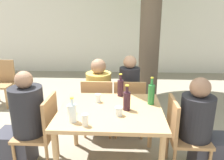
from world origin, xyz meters
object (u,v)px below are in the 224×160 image
(person_seated_2, at_px, (100,97))
(patio_chair_4, at_px, (2,80))
(dining_table_front, at_px, (111,116))
(wine_bottle_0, at_px, (121,87))
(drinking_glass_2, at_px, (98,98))
(person_seated_0, at_px, (23,125))
(patio_chair_1, at_px, (181,132))
(drinking_glass_0, at_px, (71,109))
(patio_chair_2, at_px, (98,104))
(person_seated_1, at_px, (203,131))
(drinking_glass_1, at_px, (119,111))
(patio_chair_0, at_px, (42,128))
(patio_chair_3, at_px, (129,105))
(drinking_glass_3, at_px, (85,120))
(wine_bottle_2, at_px, (127,100))
(water_bottle_1, at_px, (73,112))
(person_seated_3, at_px, (129,97))
(green_bottle_3, at_px, (151,94))

(person_seated_2, bearing_deg, patio_chair_4, -23.26)
(dining_table_front, height_order, wine_bottle_0, wine_bottle_0)
(drinking_glass_2, bearing_deg, person_seated_0, -167.23)
(patio_chair_1, height_order, drinking_glass_2, patio_chair_1)
(dining_table_front, relative_size, drinking_glass_0, 13.23)
(wine_bottle_0, xyz_separation_m, drinking_glass_0, (-0.52, -0.54, -0.07))
(patio_chair_2, height_order, patio_chair_4, same)
(person_seated_1, xyz_separation_m, wine_bottle_0, (-0.94, 0.42, 0.36))
(wine_bottle_0, bearing_deg, patio_chair_1, -30.58)
(wine_bottle_0, xyz_separation_m, drinking_glass_1, (-0.01, -0.57, -0.07))
(dining_table_front, distance_m, patio_chair_0, 0.83)
(dining_table_front, bearing_deg, person_seated_0, -180.00)
(patio_chair_3, relative_size, patio_chair_4, 1.00)
(patio_chair_2, xyz_separation_m, drinking_glass_3, (0.01, -1.11, 0.32))
(drinking_glass_1, bearing_deg, patio_chair_3, 81.15)
(patio_chair_0, distance_m, drinking_glass_3, 0.77)
(patio_chair_4, xyz_separation_m, person_seated_0, (1.26, -1.85, 0.04))
(patio_chair_4, height_order, wine_bottle_2, wine_bottle_2)
(wine_bottle_2, relative_size, drinking_glass_1, 3.08)
(person_seated_0, distance_m, water_bottle_1, 0.82)
(dining_table_front, xyz_separation_m, person_seated_2, (-0.23, 0.96, -0.15))
(wine_bottle_2, relative_size, drinking_glass_3, 2.43)
(patio_chair_1, distance_m, drinking_glass_0, 1.27)
(person_seated_1, height_order, drinking_glass_1, person_seated_1)
(person_seated_1, bearing_deg, drinking_glass_2, 80.69)
(patio_chair_4, height_order, wine_bottle_0, wine_bottle_0)
(drinking_glass_2, bearing_deg, dining_table_front, -50.29)
(dining_table_front, bearing_deg, patio_chair_2, 107.64)
(drinking_glass_2, bearing_deg, drinking_glass_1, -53.33)
(wine_bottle_0, distance_m, wine_bottle_2, 0.43)
(patio_chair_3, xyz_separation_m, wine_bottle_2, (-0.05, -0.73, 0.38))
(dining_table_front, height_order, patio_chair_4, patio_chair_4)
(patio_chair_4, bearing_deg, person_seated_2, -23.26)
(dining_table_front, relative_size, patio_chair_2, 1.30)
(person_seated_2, distance_m, wine_bottle_2, 1.10)
(patio_chair_4, height_order, person_seated_3, person_seated_3)
(person_seated_2, height_order, drinking_glass_3, person_seated_2)
(person_seated_1, bearing_deg, patio_chair_4, 61.08)
(water_bottle_1, bearing_deg, drinking_glass_2, 69.45)
(green_bottle_3, xyz_separation_m, drinking_glass_2, (-0.63, 0.03, -0.08))
(wine_bottle_2, bearing_deg, person_seated_0, 179.75)
(patio_chair_4, distance_m, drinking_glass_0, 2.74)
(dining_table_front, distance_m, drinking_glass_3, 0.47)
(wine_bottle_0, height_order, drinking_glass_1, wine_bottle_0)
(person_seated_2, bearing_deg, person_seated_0, 49.86)
(patio_chair_4, xyz_separation_m, drinking_glass_2, (2.14, -1.65, 0.31))
(patio_chair_3, xyz_separation_m, drinking_glass_3, (-0.45, -1.11, 0.32))
(patio_chair_3, distance_m, wine_bottle_0, 0.50)
(patio_chair_0, xyz_separation_m, drinking_glass_3, (0.59, -0.39, 0.32))
(patio_chair_1, xyz_separation_m, person_seated_0, (-1.85, -0.00, 0.04))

